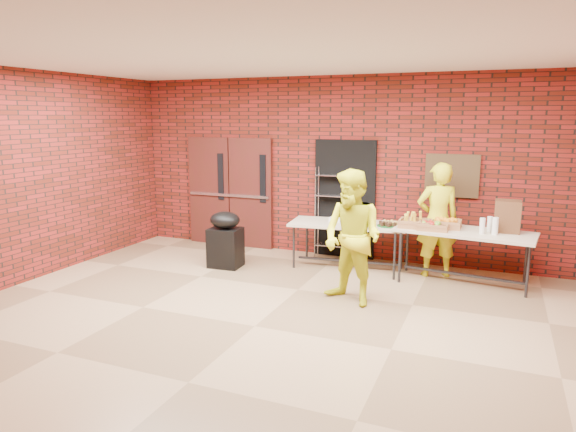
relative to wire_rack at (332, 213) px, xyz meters
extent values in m
cube|color=brown|center=(0.09, -3.32, -0.83)|extent=(8.00, 7.00, 0.04)
cube|color=silver|center=(0.09, -3.32, 2.41)|extent=(8.00, 7.00, 0.04)
cube|color=maroon|center=(0.09, 0.20, 0.79)|extent=(8.00, 0.04, 3.20)
cube|color=maroon|center=(-3.93, -3.32, 0.79)|extent=(0.04, 7.00, 3.20)
cube|color=#431313|center=(-2.56, 0.12, 0.24)|extent=(0.88, 0.08, 2.10)
cube|color=#431313|center=(-1.66, 0.12, 0.24)|extent=(0.88, 0.08, 2.10)
cube|color=black|center=(-2.28, 0.07, 0.54)|extent=(0.12, 0.02, 0.90)
cube|color=black|center=(-1.38, 0.07, 0.54)|extent=(0.12, 0.02, 0.90)
cube|color=#B3B3BA|center=(-2.11, 0.06, 0.19)|extent=(1.70, 0.04, 0.05)
cube|color=black|center=(0.19, 0.14, 0.24)|extent=(1.10, 0.06, 2.10)
cube|color=#45301B|center=(1.99, 0.13, 0.74)|extent=(0.85, 0.04, 0.70)
cube|color=beige|center=(0.45, -0.55, -0.05)|extent=(1.96, 0.99, 0.04)
cube|color=#292A2E|center=(0.45, -0.55, -0.68)|extent=(1.67, 0.22, 0.03)
cylinder|color=#292A2E|center=(-0.39, -0.24, -0.44)|extent=(0.04, 0.04, 0.73)
cylinder|color=#292A2E|center=(1.29, -0.24, -0.44)|extent=(0.04, 0.04, 0.73)
cylinder|color=#292A2E|center=(-0.39, -0.86, -0.44)|extent=(0.04, 0.04, 0.73)
cylinder|color=#292A2E|center=(1.29, -0.86, -0.44)|extent=(0.04, 0.04, 0.73)
cube|color=beige|center=(2.28, -0.63, -0.01)|extent=(2.08, 1.08, 0.04)
cube|color=#292A2E|center=(2.28, -0.63, -0.68)|extent=(1.76, 0.27, 0.03)
cylinder|color=#292A2E|center=(1.39, -0.30, -0.42)|extent=(0.04, 0.04, 0.77)
cylinder|color=#292A2E|center=(3.16, -0.30, -0.42)|extent=(0.04, 0.04, 0.77)
cylinder|color=#292A2E|center=(1.39, -0.97, -0.42)|extent=(0.04, 0.04, 0.77)
cylinder|color=#292A2E|center=(3.16, -0.97, -0.42)|extent=(0.04, 0.04, 0.77)
cube|color=#97683C|center=(1.56, -0.68, 0.05)|extent=(0.49, 0.38, 0.08)
cube|color=#97683C|center=(1.97, -0.53, 0.05)|extent=(0.49, 0.38, 0.08)
cube|color=#97683C|center=(1.83, -0.77, 0.04)|extent=(0.44, 0.34, 0.07)
cylinder|color=#144D1C|center=(1.12, -0.56, -0.03)|extent=(0.36, 0.36, 0.01)
cube|color=white|center=(0.22, -0.51, 0.00)|extent=(0.19, 0.13, 0.06)
cube|color=#56361D|center=(2.85, -0.50, 0.24)|extent=(0.36, 0.32, 0.47)
cylinder|color=white|center=(2.52, -0.76, 0.13)|extent=(0.08, 0.08, 0.23)
cylinder|color=white|center=(2.69, -0.77, 0.14)|extent=(0.08, 0.08, 0.25)
cylinder|color=white|center=(2.62, -0.58, 0.12)|extent=(0.08, 0.08, 0.23)
cube|color=black|center=(-1.47, -1.24, -0.48)|extent=(0.55, 0.46, 0.66)
ellipsoid|color=black|center=(-1.47, -1.24, -0.01)|extent=(0.54, 0.47, 0.28)
imported|color=yellow|center=(1.85, -0.41, 0.09)|extent=(0.78, 0.66, 1.81)
imported|color=yellow|center=(0.95, -2.09, 0.10)|extent=(1.09, 0.99, 1.82)
camera|label=1|loc=(2.68, -8.56, 1.69)|focal=32.00mm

